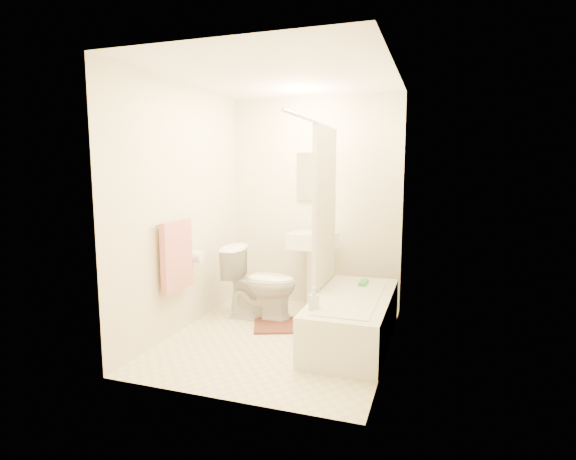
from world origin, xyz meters
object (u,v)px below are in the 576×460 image
(toilet, at_px, (260,283))
(soap_bottle, at_px, (314,298))
(bathtub, at_px, (353,318))
(bath_mat, at_px, (285,325))
(sink, at_px, (313,268))

(toilet, distance_m, soap_bottle, 1.17)
(toilet, xyz_separation_m, bathtub, (1.06, -0.34, -0.17))
(toilet, bearing_deg, bathtub, -111.08)
(bathtub, relative_size, bath_mat, 2.46)
(toilet, bearing_deg, soap_bottle, -138.71)
(soap_bottle, bearing_deg, toilet, 134.76)
(toilet, height_order, sink, sink)
(bath_mat, height_order, soap_bottle, soap_bottle)
(bath_mat, xyz_separation_m, soap_bottle, (0.48, -0.66, 0.51))
(bathtub, xyz_separation_m, bath_mat, (-0.73, 0.17, -0.20))
(soap_bottle, bearing_deg, bathtub, 63.73)
(bath_mat, bearing_deg, toilet, 153.21)
(toilet, relative_size, bathtub, 0.51)
(bath_mat, distance_m, soap_bottle, 0.96)
(toilet, bearing_deg, bath_mat, -120.26)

